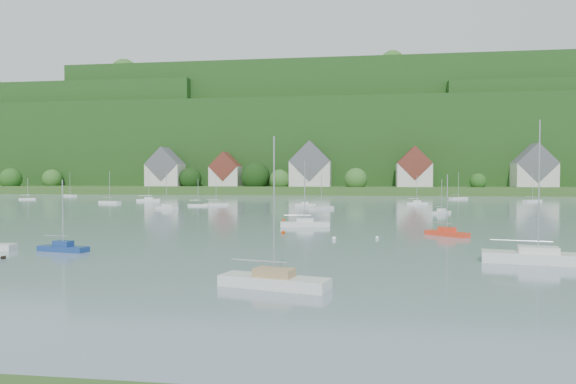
{
  "coord_description": "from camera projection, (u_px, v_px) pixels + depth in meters",
  "views": [
    {
      "loc": [
        24.95,
        -19.86,
        6.76
      ],
      "look_at": [
        11.72,
        75.0,
        4.0
      ],
      "focal_mm": 32.71,
      "sensor_mm": 36.0,
      "label": 1
    }
  ],
  "objects": [
    {
      "name": "village_building_0",
      "position": [
        165.0,
        170.0,
        215.75
      ],
      "size": [
        14.0,
        10.4,
        16.0
      ],
      "color": "beige",
      "rests_on": "far_shore_strip"
    },
    {
      "name": "forested_ridge",
      "position": [
        316.0,
        148.0,
        288.47
      ],
      "size": [
        620.0,
        181.22,
        69.89
      ],
      "color": "#193F14",
      "rests_on": "ground"
    },
    {
      "name": "village_building_1",
      "position": [
        226.0,
        172.0,
        214.3
      ],
      "size": [
        12.0,
        9.36,
        14.0
      ],
      "color": "beige",
      "rests_on": "far_shore_strip"
    },
    {
      "name": "near_sailboat_1",
      "position": [
        63.0,
        247.0,
        47.5
      ],
      "size": [
        4.98,
        2.23,
        6.49
      ],
      "rotation": [
        0.0,
        0.0,
        -0.19
      ],
      "color": "navy",
      "rests_on": "ground"
    },
    {
      "name": "village_building_4",
      "position": [
        534.0,
        169.0,
        198.69
      ],
      "size": [
        15.0,
        10.4,
        16.5
      ],
      "color": "beige",
      "rests_on": "far_shore_strip"
    },
    {
      "name": "mooring_buoy_3",
      "position": [
        284.0,
        221.0,
        81.03
      ],
      "size": [
        0.45,
        0.45,
        0.45
      ],
      "primitive_type": "sphere",
      "color": "#D53800",
      "rests_on": "ground"
    },
    {
      "name": "near_sailboat_3",
      "position": [
        305.0,
        223.0,
        71.17
      ],
      "size": [
        6.84,
        2.88,
        8.95
      ],
      "rotation": [
        0.0,
        0.0,
        0.16
      ],
      "color": "white",
      "rests_on": "ground"
    },
    {
      "name": "near_sailboat_2",
      "position": [
        274.0,
        280.0,
        31.94
      ],
      "size": [
        7.09,
        3.56,
        9.23
      ],
      "rotation": [
        0.0,
        0.0,
        -0.25
      ],
      "color": "white",
      "rests_on": "ground"
    },
    {
      "name": "near_sailboat_5",
      "position": [
        447.0,
        232.0,
        60.01
      ],
      "size": [
        4.74,
        4.7,
        7.04
      ],
      "rotation": [
        0.0,
        0.0,
        -0.78
      ],
      "color": "red",
      "rests_on": "ground"
    },
    {
      "name": "mooring_buoy_4",
      "position": [
        334.0,
        240.0,
        56.38
      ],
      "size": [
        0.47,
        0.47,
        0.47
      ],
      "primitive_type": "sphere",
      "color": "white",
      "rests_on": "ground"
    },
    {
      "name": "far_shore_strip",
      "position": [
        301.0,
        189.0,
        221.25
      ],
      "size": [
        600.0,
        60.0,
        3.0
      ],
      "primitive_type": "cube",
      "color": "#2F5620",
      "rests_on": "ground"
    },
    {
      "name": "far_sailboat_cluster",
      "position": [
        288.0,
        201.0,
        136.33
      ],
      "size": [
        199.79,
        75.47,
        8.71
      ],
      "color": "white",
      "rests_on": "ground"
    },
    {
      "name": "mooring_buoy_1",
      "position": [
        377.0,
        239.0,
        57.21
      ],
      "size": [
        0.38,
        0.38,
        0.38
      ],
      "primitive_type": "sphere",
      "color": "white",
      "rests_on": "ground"
    },
    {
      "name": "village_building_3",
      "position": [
        414.0,
        170.0,
        200.95
      ],
      "size": [
        13.0,
        10.4,
        15.5
      ],
      "color": "beige",
      "rests_on": "far_shore_strip"
    },
    {
      "name": "village_building_2",
      "position": [
        310.0,
        168.0,
        208.43
      ],
      "size": [
        16.0,
        11.44,
        18.0
      ],
      "color": "beige",
      "rests_on": "far_shore_strip"
    },
    {
      "name": "mooring_buoy_2",
      "position": [
        283.0,
        234.0,
        62.42
      ],
      "size": [
        0.47,
        0.47,
        0.47
      ],
      "primitive_type": "sphere",
      "color": "#D53800",
      "rests_on": "ground"
    },
    {
      "name": "near_sailboat_4",
      "position": [
        538.0,
        257.0,
        40.94
      ],
      "size": [
        8.59,
        3.87,
        11.2
      ],
      "rotation": [
        0.0,
        0.0,
        -0.19
      ],
      "color": "white",
      "rests_on": "ground"
    }
  ]
}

